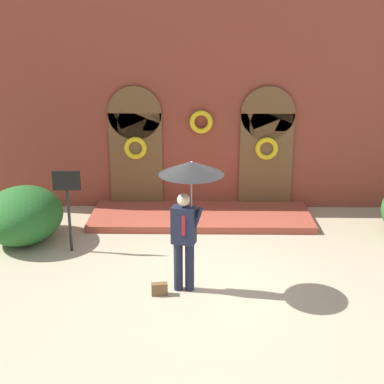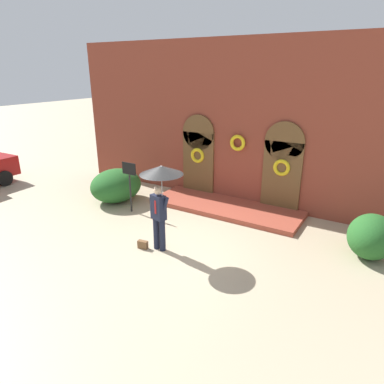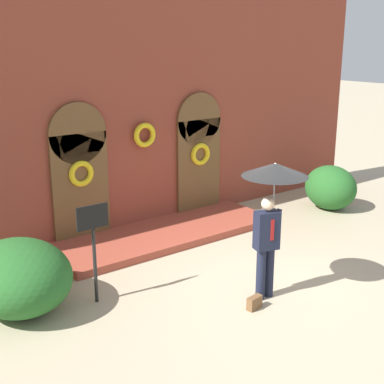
% 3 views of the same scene
% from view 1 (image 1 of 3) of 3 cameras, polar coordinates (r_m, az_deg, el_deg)
% --- Properties ---
extents(ground_plane, '(80.00, 80.00, 0.00)m').
position_cam_1_polar(ground_plane, '(9.99, 0.97, -9.33)').
color(ground_plane, tan).
extents(building_facade, '(14.00, 2.30, 5.60)m').
position_cam_1_polar(building_facade, '(13.15, 0.99, 9.78)').
color(building_facade, brown).
rests_on(building_facade, ground).
extents(person_with_umbrella, '(1.10, 1.10, 2.36)m').
position_cam_1_polar(person_with_umbrella, '(8.91, -0.28, 0.52)').
color(person_with_umbrella, '#191E33').
rests_on(person_with_umbrella, ground).
extents(handbag, '(0.29, 0.16, 0.22)m').
position_cam_1_polar(handbag, '(9.47, -3.49, -10.29)').
color(handbag, brown).
rests_on(handbag, ground).
extents(sign_post, '(0.56, 0.06, 1.72)m').
position_cam_1_polar(sign_post, '(10.99, -13.12, -0.59)').
color(sign_post, black).
rests_on(sign_post, ground).
extents(shrub_left, '(1.68, 1.96, 1.19)m').
position_cam_1_polar(shrub_left, '(11.94, -17.62, -2.36)').
color(shrub_left, '#235B23').
rests_on(shrub_left, ground).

